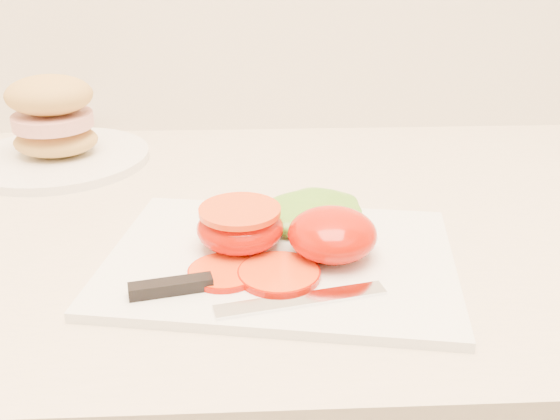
{
  "coord_description": "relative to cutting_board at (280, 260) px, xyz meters",
  "views": [
    {
      "loc": [
        -0.62,
        1.01,
        1.24
      ],
      "look_at": [
        -0.6,
        1.56,
        0.99
      ],
      "focal_mm": 40.0,
      "sensor_mm": 36.0,
      "label": 1
    }
  ],
  "objects": [
    {
      "name": "knife",
      "position": [
        -0.06,
        -0.07,
        0.01
      ],
      "size": [
        0.23,
        0.06,
        0.01
      ],
      "rotation": [
        0.0,
        0.0,
        0.22
      ],
      "color": "silver",
      "rests_on": "cutting_board"
    },
    {
      "name": "tomato_half_dome",
      "position": [
        0.05,
        -0.0,
        0.03
      ],
      "size": [
        0.09,
        0.09,
        0.05
      ],
      "primitive_type": "ellipsoid",
      "color": "#C70A00",
      "rests_on": "cutting_board"
    },
    {
      "name": "sandwich_plate",
      "position": [
        -0.3,
        0.31,
        0.04
      ],
      "size": [
        0.25,
        0.25,
        0.12
      ],
      "rotation": [
        0.0,
        0.0,
        0.02
      ],
      "color": "white",
      "rests_on": "counter"
    },
    {
      "name": "cutting_board",
      "position": [
        0.0,
        0.0,
        0.0
      ],
      "size": [
        0.38,
        0.3,
        0.01
      ],
      "primitive_type": "cube",
      "rotation": [
        0.0,
        0.0,
        -0.17
      ],
      "color": "white",
      "rests_on": "counter"
    },
    {
      "name": "tomato_half_cut",
      "position": [
        -0.04,
        0.02,
        0.03
      ],
      "size": [
        0.09,
        0.09,
        0.04
      ],
      "color": "#C70A00",
      "rests_on": "cutting_board"
    },
    {
      "name": "tomato_slice_1",
      "position": [
        -0.05,
        -0.03,
        0.01
      ],
      "size": [
        0.07,
        0.07,
        0.01
      ],
      "primitive_type": "cylinder",
      "color": "#FA511D",
      "rests_on": "cutting_board"
    },
    {
      "name": "lettuce_leaf_0",
      "position": [
        0.04,
        0.07,
        0.02
      ],
      "size": [
        0.15,
        0.13,
        0.03
      ],
      "primitive_type": "ellipsoid",
      "rotation": [
        0.0,
        0.0,
        0.48
      ],
      "color": "#67A22B",
      "rests_on": "cutting_board"
    },
    {
      "name": "tomato_slice_0",
      "position": [
        -0.0,
        -0.04,
        0.01
      ],
      "size": [
        0.07,
        0.07,
        0.01
      ],
      "primitive_type": "cylinder",
      "color": "#FA511D",
      "rests_on": "cutting_board"
    }
  ]
}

